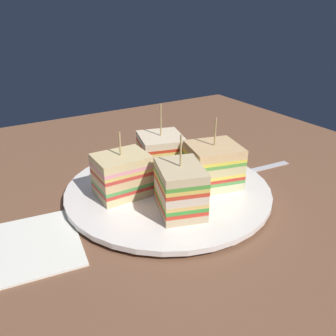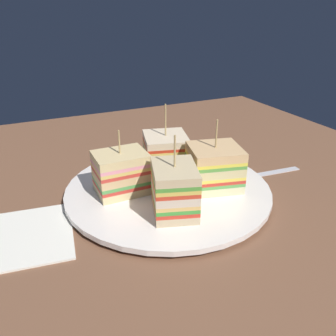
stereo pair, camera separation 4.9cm
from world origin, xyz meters
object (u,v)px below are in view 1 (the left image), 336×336
at_px(plate, 168,190).
at_px(sandwich_wedge_0, 161,152).
at_px(chip_pile, 177,179).
at_px(spoon, 240,172).
at_px(sandwich_wedge_3, 213,165).
at_px(napkin, 21,247).
at_px(sandwich_wedge_1, 122,175).
at_px(sandwich_wedge_2, 180,189).

height_order(plate, sandwich_wedge_0, sandwich_wedge_0).
height_order(plate, chip_pile, chip_pile).
relative_size(chip_pile, spoon, 0.57).
distance_m(plate, sandwich_wedge_3, 0.07).
xyz_separation_m(chip_pile, spoon, (0.00, -0.13, -0.02)).
bearing_deg(plate, chip_pile, -116.77).
distance_m(spoon, napkin, 0.35).
bearing_deg(plate, sandwich_wedge_0, -21.70).
relative_size(plate, sandwich_wedge_0, 2.81).
xyz_separation_m(spoon, napkin, (-0.02, 0.35, -0.00)).
height_order(plate, sandwich_wedge_1, sandwich_wedge_1).
distance_m(sandwich_wedge_2, chip_pile, 0.07).
bearing_deg(sandwich_wedge_0, spoon, 75.33).
relative_size(sandwich_wedge_1, sandwich_wedge_2, 0.88).
bearing_deg(sandwich_wedge_2, spoon, -51.48).
bearing_deg(sandwich_wedge_2, sandwich_wedge_3, -47.36).
bearing_deg(chip_pile, sandwich_wedge_0, -11.04).
height_order(chip_pile, spoon, chip_pile).
bearing_deg(sandwich_wedge_0, sandwich_wedge_3, 37.92).
distance_m(sandwich_wedge_2, napkin, 0.20).
height_order(sandwich_wedge_3, spoon, sandwich_wedge_3).
distance_m(sandwich_wedge_2, sandwich_wedge_3, 0.09).
height_order(sandwich_wedge_0, napkin, sandwich_wedge_0).
bearing_deg(plate, napkin, 95.50).
relative_size(plate, sandwich_wedge_1, 3.24).
distance_m(sandwich_wedge_1, spoon, 0.21).
height_order(plate, spoon, plate).
xyz_separation_m(sandwich_wedge_0, napkin, (-0.08, 0.23, -0.04)).
relative_size(sandwich_wedge_1, spoon, 0.66).
bearing_deg(napkin, sandwich_wedge_1, -76.40).
bearing_deg(sandwich_wedge_0, napkin, -55.79).
relative_size(sandwich_wedge_0, napkin, 0.81).
xyz_separation_m(sandwich_wedge_3, chip_pile, (0.02, 0.05, -0.02)).
bearing_deg(sandwich_wedge_3, sandwich_wedge_1, -3.93).
relative_size(sandwich_wedge_2, napkin, 0.80).
bearing_deg(napkin, chip_pile, -86.25).
relative_size(sandwich_wedge_3, napkin, 0.78).
relative_size(sandwich_wedge_3, spoon, 0.73).
bearing_deg(chip_pile, sandwich_wedge_2, 150.99).
bearing_deg(napkin, sandwich_wedge_0, -70.79).
height_order(sandwich_wedge_0, spoon, sandwich_wedge_0).
bearing_deg(chip_pile, sandwich_wedge_3, -111.42).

